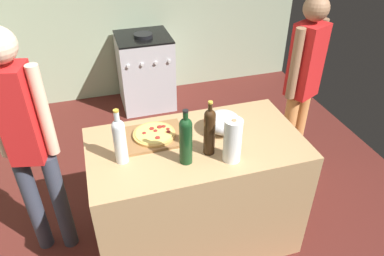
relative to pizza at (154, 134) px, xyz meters
The scene contains 12 objects.
ground_plane 1.28m from the pizza, 86.71° to the left, with size 4.66×3.67×0.02m, color #511E19.
counter 0.57m from the pizza, 27.47° to the right, with size 1.43×0.77×0.92m, color tan.
cutting_board 0.02m from the pizza, 154.64° to the right, with size 0.40×0.32×0.02m, color olive.
pizza is the anchor object (origin of this frame).
mixing_bowl 0.47m from the pizza, ahead, with size 0.24×0.24×0.15m.
paper_towel_roll 0.56m from the pizza, 41.40° to the right, with size 0.11×0.11×0.29m.
wine_bottle_clear 0.42m from the pizza, 40.55° to the right, with size 0.07×0.07×0.37m.
wine_bottle_amber 0.36m from the pizza, 65.97° to the right, with size 0.08×0.08×0.37m.
wine_bottle_green 0.33m from the pizza, 142.68° to the right, with size 0.08×0.08×0.37m.
stove 2.12m from the pizza, 81.95° to the left, with size 0.62×0.61×0.92m.
person_in_stripes 0.80m from the pizza, behind, with size 0.36×0.24×1.73m.
person_in_red 1.42m from the pizza, 16.39° to the left, with size 0.37×0.28×1.66m.
Camera 1 is at (-0.38, -1.30, 2.36)m, focal length 34.23 mm.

